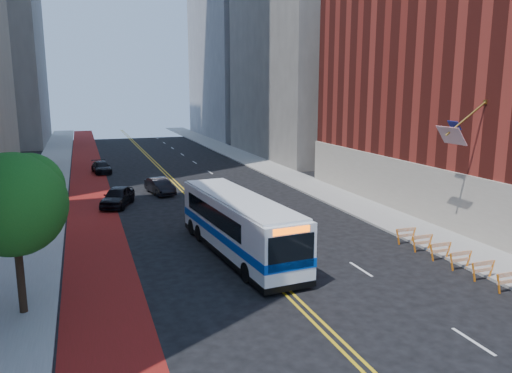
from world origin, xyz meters
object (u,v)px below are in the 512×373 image
object	(u,v)px
transit_bus	(238,224)
car_b	(160,186)
car_a	(118,196)
car_c	(101,167)
street_tree	(15,200)

from	to	relation	value
transit_bus	car_b	world-z (taller)	transit_bus
car_a	car_c	distance (m)	16.87
street_tree	car_c	xyz separation A→B (m)	(4.58, 35.62, -4.28)
street_tree	car_b	size ratio (longest dim) A/B	1.55
car_c	street_tree	bearing A→B (deg)	-103.80
street_tree	car_c	distance (m)	36.17
car_b	car_c	bearing A→B (deg)	97.05
street_tree	car_c	bearing A→B (deg)	82.68
street_tree	transit_bus	bearing A→B (deg)	22.24
street_tree	car_c	size ratio (longest dim) A/B	1.53
street_tree	car_a	bearing A→B (deg)	74.77
transit_bus	street_tree	bearing A→B (deg)	-162.87
street_tree	car_b	world-z (taller)	street_tree
car_a	car_b	bearing A→B (deg)	63.43
car_b	car_a	bearing A→B (deg)	-148.94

